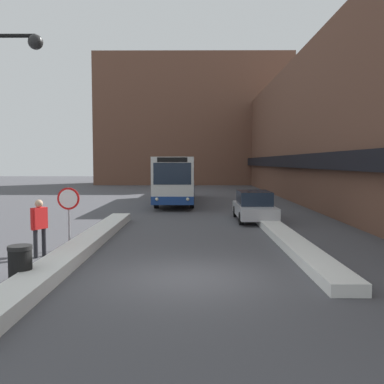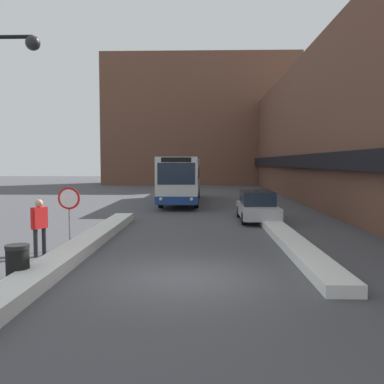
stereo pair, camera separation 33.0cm
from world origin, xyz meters
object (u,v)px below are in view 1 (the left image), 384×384
(parked_car_front, at_px, (254,206))
(street_lamp, at_px, (1,127))
(stop_sign, at_px, (69,205))
(pedestrian, at_px, (39,223))
(trash_bin, at_px, (20,265))
(city_bus, at_px, (177,179))

(parked_car_front, relative_size, street_lamp, 0.75)
(stop_sign, bearing_deg, pedestrian, -113.96)
(trash_bin, bearing_deg, pedestrian, 101.40)
(city_bus, distance_m, pedestrian, 18.51)
(stop_sign, height_order, trash_bin, stop_sign)
(street_lamp, relative_size, pedestrian, 3.40)
(city_bus, bearing_deg, stop_sign, -99.99)
(stop_sign, relative_size, trash_bin, 2.23)
(stop_sign, distance_m, pedestrian, 1.44)
(parked_car_front, bearing_deg, street_lamp, -124.78)
(stop_sign, bearing_deg, street_lamp, -96.39)
(street_lamp, bearing_deg, parked_car_front, 55.22)
(parked_car_front, relative_size, stop_sign, 2.17)
(parked_car_front, relative_size, trash_bin, 4.85)
(stop_sign, xyz_separation_m, street_lamp, (-0.45, -3.98, 2.31))
(parked_car_front, relative_size, pedestrian, 2.54)
(parked_car_front, bearing_deg, stop_sign, -135.42)
(parked_car_front, bearing_deg, city_bus, 114.33)
(parked_car_front, xyz_separation_m, trash_bin, (-7.30, -11.46, -0.27))
(city_bus, height_order, stop_sign, city_bus)
(parked_car_front, xyz_separation_m, stop_sign, (-7.35, -7.24, 0.78))
(street_lamp, bearing_deg, stop_sign, 83.61)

